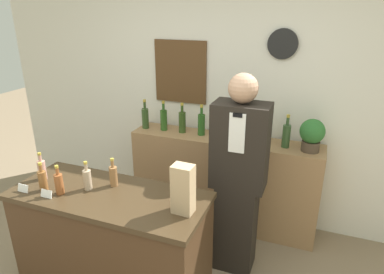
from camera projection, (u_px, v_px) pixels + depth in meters
name	position (u px, v px, depth m)	size (l,w,h in m)	color
back_wall	(220.00, 93.00, 3.50)	(5.20, 0.09, 2.70)	silver
back_shelf	(223.00, 181.00, 3.56)	(1.91, 0.36, 0.96)	#9E754C
display_counter	(113.00, 248.00, 2.59)	(1.43, 0.60, 0.95)	#422B19
shopkeeper	(238.00, 179.00, 2.80)	(0.44, 0.27, 1.73)	black
potted_plant	(312.00, 134.00, 3.03)	(0.22, 0.22, 0.30)	#4C3D2D
paper_bag	(183.00, 189.00, 2.15)	(0.14, 0.11, 0.33)	tan
price_card_left	(23.00, 188.00, 2.43)	(0.09, 0.02, 0.06)	white
price_card_right	(46.00, 194.00, 2.36)	(0.09, 0.02, 0.06)	white
counter_bottle_0	(42.00, 169.00, 2.59)	(0.06, 0.06, 0.22)	tan
counter_bottle_1	(43.00, 180.00, 2.43)	(0.06, 0.06, 0.22)	brown
counter_bottle_2	(59.00, 183.00, 2.39)	(0.06, 0.06, 0.22)	brown
counter_bottle_3	(87.00, 179.00, 2.45)	(0.06, 0.06, 0.22)	tan
counter_bottle_4	(113.00, 175.00, 2.50)	(0.06, 0.06, 0.22)	olive
shelf_bottle_0	(145.00, 117.00, 3.63)	(0.07, 0.07, 0.31)	#304A22
shelf_bottle_1	(164.00, 119.00, 3.57)	(0.07, 0.07, 0.31)	#2C551F
shelf_bottle_2	(182.00, 121.00, 3.50)	(0.07, 0.07, 0.31)	#304A1D
shelf_bottle_3	(201.00, 124.00, 3.43)	(0.07, 0.07, 0.31)	#285820
shelf_bottle_4	(221.00, 126.00, 3.36)	(0.07, 0.07, 0.31)	#284B22
shelf_bottle_5	(242.00, 130.00, 3.27)	(0.07, 0.07, 0.31)	#325722
shelf_bottle_6	(264.00, 132.00, 3.21)	(0.07, 0.07, 0.31)	#295823
shelf_bottle_7	(286.00, 135.00, 3.13)	(0.07, 0.07, 0.31)	#314F29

